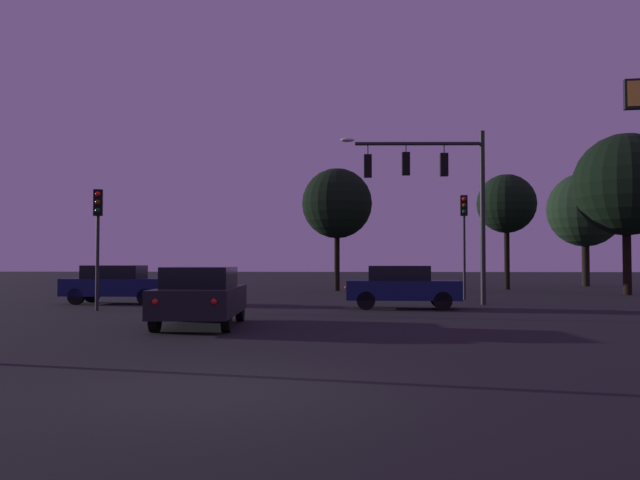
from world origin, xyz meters
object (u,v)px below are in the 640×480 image
(car_nearside_lane, at_px, (201,295))
(tree_behind_sign, at_px, (585,210))
(tree_left_far, at_px, (337,204))
(tree_right_cluster, at_px, (506,204))
(car_crossing_right, at_px, (402,286))
(traffic_light_corner_right, at_px, (98,224))
(car_crossing_left, at_px, (117,284))
(traffic_signal_mast_arm, at_px, (438,183))
(tree_center_horizon, at_px, (626,185))
(traffic_light_corner_left, at_px, (464,226))

(car_nearside_lane, bearing_deg, tree_behind_sign, 56.98)
(tree_left_far, distance_m, tree_right_cluster, 10.52)
(car_nearside_lane, relative_size, car_crossing_right, 1.15)
(traffic_light_corner_right, bearing_deg, car_crossing_left, 100.62)
(traffic_signal_mast_arm, xyz_separation_m, tree_behind_sign, (12.50, 20.86, 0.52))
(car_crossing_left, distance_m, tree_left_far, 15.69)
(traffic_signal_mast_arm, xyz_separation_m, car_crossing_left, (-12.69, -0.19, -3.96))
(tree_center_horizon, bearing_deg, car_nearside_lane, -134.83)
(tree_left_far, relative_size, tree_right_cluster, 1.01)
(traffic_signal_mast_arm, relative_size, tree_center_horizon, 0.83)
(car_crossing_right, xyz_separation_m, tree_behind_sign, (14.05, 23.22, 4.48))
(traffic_signal_mast_arm, distance_m, car_nearside_lane, 12.36)
(traffic_light_corner_left, relative_size, traffic_light_corner_right, 1.11)
(car_crossing_left, distance_m, tree_right_cluster, 24.29)
(traffic_light_corner_left, bearing_deg, tree_behind_sign, 57.90)
(tree_behind_sign, relative_size, tree_right_cluster, 1.12)
(car_crossing_right, bearing_deg, traffic_light_corner_right, -171.23)
(car_crossing_left, xyz_separation_m, car_crossing_right, (11.15, -2.18, -0.00))
(traffic_signal_mast_arm, distance_m, tree_left_far, 13.17)
(tree_left_far, bearing_deg, tree_behind_sign, 26.56)
(traffic_signal_mast_arm, height_order, car_nearside_lane, traffic_signal_mast_arm)
(car_nearside_lane, bearing_deg, traffic_signal_mast_arm, 52.65)
(traffic_signal_mast_arm, relative_size, tree_right_cluster, 0.97)
(car_nearside_lane, xyz_separation_m, tree_right_cluster, (12.96, 24.18, 4.39))
(car_nearside_lane, distance_m, tree_center_horizon, 25.29)
(traffic_light_corner_left, xyz_separation_m, tree_right_cluster, (4.34, 11.52, 1.95))
(car_nearside_lane, bearing_deg, tree_right_cluster, 61.80)
(traffic_light_corner_left, xyz_separation_m, traffic_light_corner_right, (-13.50, -7.32, -0.30))
(tree_left_far, bearing_deg, car_nearside_lane, -97.17)
(traffic_light_corner_left, bearing_deg, tree_center_horizon, 29.17)
(traffic_signal_mast_arm, distance_m, tree_behind_sign, 24.33)
(tree_left_far, relative_size, tree_center_horizon, 0.87)
(traffic_light_corner_left, relative_size, tree_behind_sign, 0.58)
(car_crossing_right, relative_size, tree_left_far, 0.58)
(car_nearside_lane, xyz_separation_m, tree_behind_sign, (19.61, 30.17, 4.48))
(tree_right_cluster, bearing_deg, tree_center_horizon, -55.29)
(car_crossing_left, xyz_separation_m, tree_left_far, (8.32, 12.61, 4.26))
(traffic_signal_mast_arm, xyz_separation_m, tree_right_cluster, (5.86, 14.87, 0.43))
(traffic_light_corner_left, relative_size, car_crossing_left, 1.09)
(car_crossing_left, xyz_separation_m, tree_right_cluster, (18.55, 15.05, 4.39))
(car_crossing_left, relative_size, tree_behind_sign, 0.54)
(traffic_signal_mast_arm, distance_m, tree_right_cluster, 15.99)
(traffic_light_corner_right, relative_size, tree_behind_sign, 0.53)
(traffic_signal_mast_arm, distance_m, traffic_light_corner_right, 12.75)
(car_crossing_left, distance_m, tree_behind_sign, 33.13)
(car_crossing_left, distance_m, car_crossing_right, 11.36)
(traffic_light_corner_left, height_order, tree_behind_sign, tree_behind_sign)
(car_crossing_left, bearing_deg, tree_center_horizon, 20.19)
(traffic_signal_mast_arm, bearing_deg, car_crossing_left, -179.16)
(tree_behind_sign, height_order, tree_center_horizon, tree_center_horizon)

